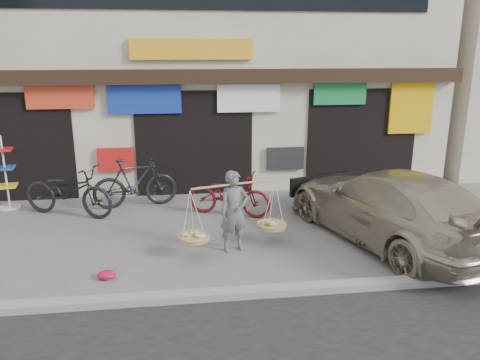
{
  "coord_description": "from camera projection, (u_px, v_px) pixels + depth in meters",
  "views": [
    {
      "loc": [
        -0.36,
        -8.44,
        3.7
      ],
      "look_at": [
        0.85,
        0.9,
        1.06
      ],
      "focal_mm": 35.0,
      "sensor_mm": 36.0,
      "label": 1
    }
  ],
  "objects": [
    {
      "name": "shophouse_block",
      "position": [
        189.0,
        58.0,
        14.29
      ],
      "size": [
        14.0,
        6.32,
        7.0
      ],
      "color": "beige",
      "rests_on": "ground"
    },
    {
      "name": "bike_2",
      "position": [
        229.0,
        194.0,
        10.67
      ],
      "size": [
        2.05,
        1.37,
        1.02
      ],
      "primitive_type": "imported",
      "rotation": [
        0.0,
        0.0,
        1.17
      ],
      "color": "maroon",
      "rests_on": "ground"
    },
    {
      "name": "suv",
      "position": [
        388.0,
        206.0,
        9.24
      ],
      "size": [
        3.39,
        5.31,
        1.43
      ],
      "rotation": [
        0.0,
        0.0,
        3.44
      ],
      "color": "#ACA28A",
      "rests_on": "ground"
    },
    {
      "name": "ground",
      "position": [
        202.0,
        246.0,
        9.1
      ],
      "size": [
        70.0,
        70.0,
        0.0
      ],
      "primitive_type": "plane",
      "color": "slate",
      "rests_on": "ground"
    },
    {
      "name": "bike_1",
      "position": [
        135.0,
        183.0,
        11.23
      ],
      "size": [
        2.07,
        0.91,
        1.21
      ],
      "primitive_type": "imported",
      "rotation": [
        0.0,
        0.0,
        1.75
      ],
      "color": "black",
      "rests_on": "ground"
    },
    {
      "name": "street_vendor",
      "position": [
        234.0,
        215.0,
        8.73
      ],
      "size": [
        2.09,
        0.99,
        1.56
      ],
      "rotation": [
        0.0,
        0.0,
        0.27
      ],
      "color": "slate",
      "rests_on": "ground"
    },
    {
      "name": "kerb",
      "position": [
        209.0,
        295.0,
        7.17
      ],
      "size": [
        70.0,
        0.25,
        0.12
      ],
      "primitive_type": "cube",
      "color": "gray",
      "rests_on": "ground"
    },
    {
      "name": "bike_0",
      "position": [
        68.0,
        191.0,
        10.64
      ],
      "size": [
        2.38,
        1.61,
        1.18
      ],
      "primitive_type": "imported",
      "rotation": [
        0.0,
        0.0,
        1.17
      ],
      "color": "black",
      "rests_on": "ground"
    },
    {
      "name": "red_bag",
      "position": [
        107.0,
        275.0,
        7.79
      ],
      "size": [
        0.31,
        0.25,
        0.14
      ],
      "primitive_type": "ellipsoid",
      "color": "#BA1134",
      "rests_on": "ground"
    },
    {
      "name": "display_rack",
      "position": [
        6.0,
        179.0,
        11.1
      ],
      "size": [
        0.49,
        0.49,
        1.77
      ],
      "rotation": [
        0.0,
        0.0,
        0.14
      ],
      "color": "silver",
      "rests_on": "ground"
    }
  ]
}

